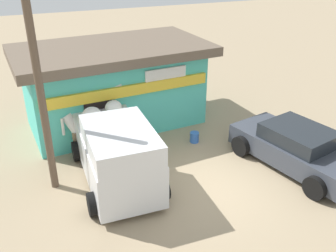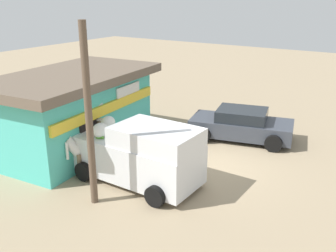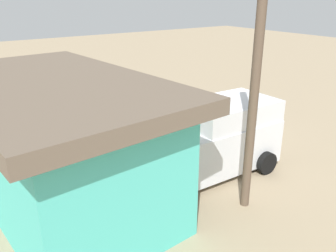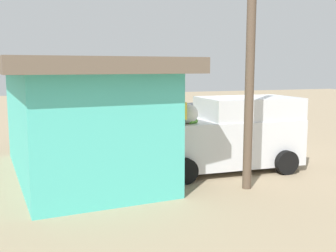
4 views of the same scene
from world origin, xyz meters
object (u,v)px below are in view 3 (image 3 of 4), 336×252
(delivery_van, at_px, (209,139))
(customer_bending, at_px, (167,175))
(storefront_bar, at_px, (58,140))
(parked_sedan, at_px, (146,99))
(paint_bucket, at_px, (117,140))
(vendor_standing, at_px, (133,154))
(unloaded_banana_pile, at_px, (106,199))

(delivery_van, distance_m, customer_bending, 2.16)
(storefront_bar, bearing_deg, parked_sedan, -48.64)
(paint_bucket, bearing_deg, storefront_bar, 130.10)
(vendor_standing, height_order, unloaded_banana_pile, vendor_standing)
(parked_sedan, bearing_deg, delivery_van, 167.17)
(delivery_van, bearing_deg, customer_bending, 114.14)
(customer_bending, bearing_deg, vendor_standing, 3.45)
(storefront_bar, height_order, delivery_van, storefront_bar)
(delivery_van, bearing_deg, vendor_standing, 76.62)
(storefront_bar, height_order, customer_bending, storefront_bar)
(storefront_bar, xyz_separation_m, vendor_standing, (-0.44, -1.68, -0.61))
(vendor_standing, bearing_deg, storefront_bar, 75.40)
(customer_bending, relative_size, unloaded_banana_pile, 1.79)
(vendor_standing, xyz_separation_m, customer_bending, (-1.37, -0.08, -0.01))
(customer_bending, height_order, unloaded_banana_pile, customer_bending)
(parked_sedan, relative_size, vendor_standing, 2.71)
(delivery_van, height_order, parked_sedan, delivery_van)
(parked_sedan, distance_m, paint_bucket, 3.35)
(paint_bucket, bearing_deg, parked_sedan, -47.40)
(storefront_bar, relative_size, delivery_van, 1.55)
(parked_sedan, relative_size, paint_bucket, 12.01)
(parked_sedan, bearing_deg, storefront_bar, 131.36)
(vendor_standing, bearing_deg, delivery_van, -103.38)
(unloaded_banana_pile, bearing_deg, parked_sedan, -39.26)
(paint_bucket, bearing_deg, delivery_van, -157.64)
(delivery_van, height_order, customer_bending, delivery_van)
(delivery_van, distance_m, vendor_standing, 2.11)
(parked_sedan, bearing_deg, customer_bending, 152.74)
(vendor_standing, height_order, customer_bending, vendor_standing)
(customer_bending, bearing_deg, parked_sedan, -27.26)
(delivery_van, height_order, unloaded_banana_pile, delivery_van)
(parked_sedan, distance_m, customer_bending, 6.93)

